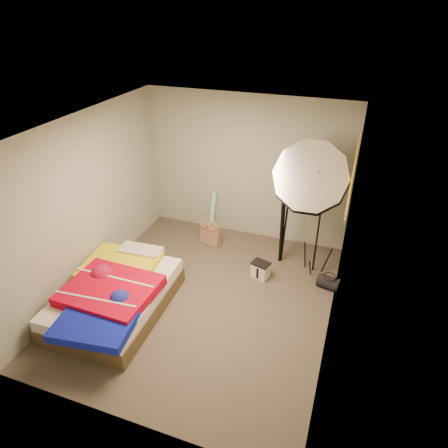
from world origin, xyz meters
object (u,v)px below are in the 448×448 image
at_px(photo_umbrella, 311,178).
at_px(duffel_bag, 328,282).
at_px(bed, 115,295).
at_px(camera_tripod, 283,221).
at_px(camera_case, 261,270).
at_px(wrapping_roll, 213,211).
at_px(tote_bag, 210,234).

bearing_deg(photo_umbrella, duffel_bag, -26.70).
xyz_separation_m(bed, camera_tripod, (1.86, 1.93, 0.48)).
distance_m(camera_case, photo_umbrella, 1.62).
bearing_deg(bed, camera_case, 39.87).
height_order(photo_umbrella, camera_tripod, photo_umbrella).
bearing_deg(photo_umbrella, camera_tripod, 149.18).
bearing_deg(wrapping_roll, tote_bag, -73.20).
relative_size(camera_case, camera_tripod, 0.19).
relative_size(wrapping_roll, camera_case, 3.01).
height_order(duffel_bag, photo_umbrella, photo_umbrella).
distance_m(wrapping_roll, camera_tripod, 1.56).
bearing_deg(wrapping_roll, photo_umbrella, -24.02).
xyz_separation_m(duffel_bag, camera_tripod, (-0.83, 0.45, 0.65)).
bearing_deg(tote_bag, wrapping_roll, 122.45).
distance_m(wrapping_roll, duffel_bag, 2.48).
relative_size(camera_case, photo_umbrella, 0.11).
bearing_deg(photo_umbrella, bed, -142.44).
bearing_deg(wrapping_roll, camera_case, -42.35).
bearing_deg(duffel_bag, wrapping_roll, 167.99).
height_order(camera_case, duffel_bag, camera_case).
bearing_deg(camera_case, tote_bag, 165.73).
xyz_separation_m(camera_case, bed, (-1.67, -1.39, 0.14)).
bearing_deg(bed, wrapping_roll, 79.78).
height_order(tote_bag, camera_case, tote_bag).
relative_size(camera_case, bed, 0.12).
distance_m(tote_bag, bed, 2.11).
bearing_deg(tote_bag, camera_tripod, 11.57).
distance_m(wrapping_roll, camera_case, 1.67).
bearing_deg(bed, photo_umbrella, 37.56).
bearing_deg(camera_tripod, photo_umbrella, -30.82).
xyz_separation_m(camera_case, camera_tripod, (0.19, 0.54, 0.62)).
xyz_separation_m(wrapping_roll, bed, (-0.45, -2.51, -0.11)).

